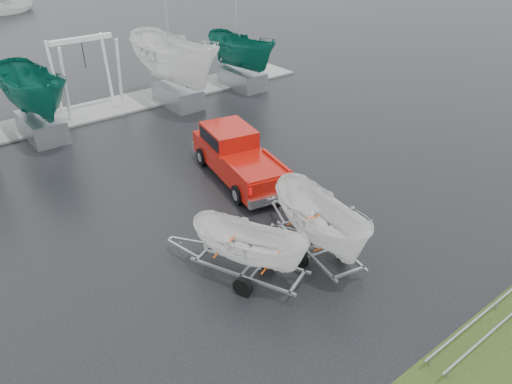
% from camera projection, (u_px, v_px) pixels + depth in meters
% --- Properties ---
extents(ground_plane, '(120.00, 120.00, 0.00)m').
position_uv_depth(ground_plane, '(202.00, 219.00, 18.40)').
color(ground_plane, black).
rests_on(ground_plane, ground).
extents(dock, '(30.00, 3.00, 0.12)m').
position_uv_depth(dock, '(71.00, 116.00, 27.19)').
color(dock, gray).
rests_on(dock, ground).
extents(pickup_truck, '(3.10, 6.10, 1.94)m').
position_uv_depth(pickup_truck, '(236.00, 154.00, 20.91)').
color(pickup_truck, '#950F08').
rests_on(pickup_truck, ground).
extents(trailer_hitched, '(2.04, 3.76, 5.06)m').
position_uv_depth(trailer_hitched, '(324.00, 183.00, 15.10)').
color(trailer_hitched, gray).
rests_on(trailer_hitched, ground).
extents(trailer_parked, '(2.51, 3.77, 4.34)m').
position_uv_depth(trailer_parked, '(249.00, 213.00, 14.34)').
color(trailer_parked, gray).
rests_on(trailer_parked, ground).
extents(boat_hoist, '(3.30, 2.18, 4.12)m').
position_uv_depth(boat_hoist, '(85.00, 65.00, 26.56)').
color(boat_hoist, silver).
rests_on(boat_hoist, ground).
extents(keelboat_1, '(2.43, 3.20, 7.57)m').
position_uv_depth(keelboat_1, '(26.00, 60.00, 22.95)').
color(keelboat_1, gray).
rests_on(keelboat_1, ground).
extents(keelboat_2, '(2.93, 3.20, 11.11)m').
position_uv_depth(keelboat_2, '(172.00, 22.00, 26.53)').
color(keelboat_2, gray).
rests_on(keelboat_2, ground).
extents(keelboat_3, '(2.24, 3.20, 10.40)m').
position_uv_depth(keelboat_3, '(241.00, 30.00, 29.91)').
color(keelboat_3, gray).
rests_on(keelboat_3, ground).
extents(mast_rack_2, '(7.00, 0.56, 0.06)m').
position_uv_depth(mast_rack_2, '(507.00, 305.00, 13.94)').
color(mast_rack_2, gray).
rests_on(mast_rack_2, ground).
extents(moored_boat_2, '(3.24, 3.22, 11.07)m').
position_uv_depth(moored_boat_2, '(13.00, 13.00, 53.50)').
color(moored_boat_2, silver).
rests_on(moored_boat_2, ground).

